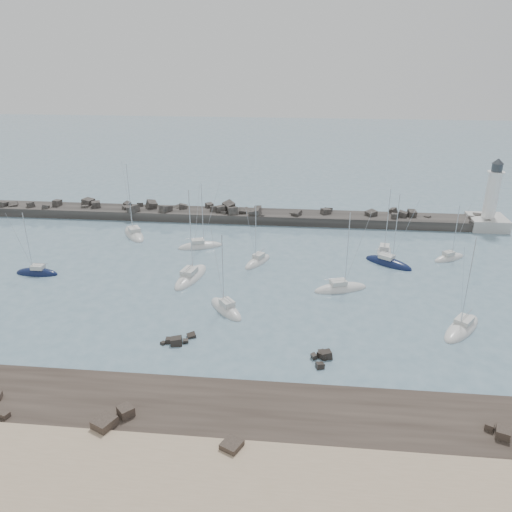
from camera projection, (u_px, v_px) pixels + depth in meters
The scene contains 18 objects.
ground at pixel (222, 308), 68.77m from camera, with size 400.00×400.00×0.00m, color slate.
sand_strip at pixel (155, 503), 39.43m from camera, with size 140.00×14.00×1.00m, color tan.
rock_shelf at pixel (186, 417), 48.60m from camera, with size 140.00×12.00×1.76m.
rock_cluster_near at pixel (178, 341), 60.96m from camera, with size 4.19×3.36×1.65m.
rock_cluster_far at pixel (323, 357), 57.71m from camera, with size 2.68×3.58×1.41m.
breakwater at pixel (216, 218), 104.18m from camera, with size 115.00×7.18×5.32m.
lighthouse at pixel (489, 213), 98.08m from camera, with size 7.00×7.00×14.60m.
sailboat_1 at pixel (134, 234), 95.38m from camera, with size 7.47×9.39×14.67m.
sailboat_2 at pixel (37, 273), 79.10m from camera, with size 6.91×2.30×11.09m.
sailboat_3 at pixel (191, 277), 77.63m from camera, with size 5.08×9.95×15.04m.
sailboat_4 at pixel (200, 247), 89.64m from camera, with size 8.40×5.03×12.70m.
sailboat_5 at pixel (226, 309), 68.18m from camera, with size 6.39×7.17×11.90m.
sailboat_6 at pixel (258, 262), 83.19m from camera, with size 5.09×7.17×11.17m.
sailboat_7 at pixel (340, 289), 73.98m from camera, with size 8.56×5.03×12.97m.
sailboat_8 at pixel (388, 263), 82.69m from camera, with size 8.24×6.88×13.11m.
sailboat_9 at pixel (384, 252), 87.19m from camera, with size 3.79×8.07×12.37m.
sailboat_10 at pixel (462, 329), 63.57m from camera, with size 7.42×8.71×13.78m.
sailboat_11 at pixel (449, 258), 84.64m from camera, with size 6.45×5.09×10.28m.
Camera 1 is at (10.80, -59.79, 33.36)m, focal length 35.00 mm.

